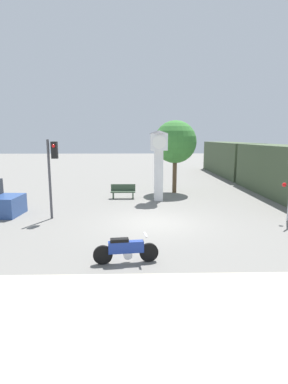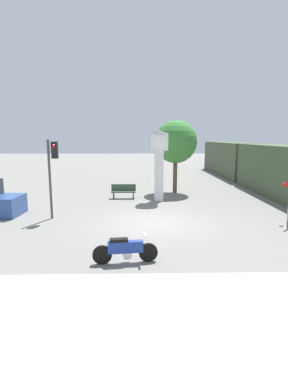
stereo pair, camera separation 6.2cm
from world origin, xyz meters
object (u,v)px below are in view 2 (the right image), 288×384
freight_train (253,164)px  bench (124,191)px  motorcycle (125,250)px  street_tree (176,142)px  clock_tower (159,154)px  traffic_light (52,165)px

freight_train → bench: freight_train is taller
motorcycle → street_tree: size_ratio=0.41×
bench → freight_train: bearing=30.3°
motorcycle → bench: bench is taller
bench → street_tree: bearing=29.2°
clock_tower → street_tree: size_ratio=0.85×
freight_train → bench: 12.60m
motorcycle → freight_train: (10.31, 16.55, 1.26)m
freight_train → traffic_light: 17.92m
motorcycle → traffic_light: traffic_light is taller
traffic_light → freight_train: bearing=38.6°
freight_train → street_tree: (-7.22, -4.32, 1.90)m
motorcycle → clock_tower: clock_tower is taller
freight_train → bench: bearing=-149.7°
motorcycle → bench: 10.23m
clock_tower → motorcycle: bearing=-100.3°
motorcycle → clock_tower: (1.73, 9.56, 2.46)m
traffic_light → street_tree: (6.76, 6.85, 0.94)m
freight_train → street_tree: street_tree is taller
clock_tower → street_tree: street_tree is taller
clock_tower → traffic_light: (-5.41, -4.17, -0.25)m
traffic_light → street_tree: size_ratio=0.75×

